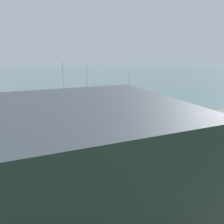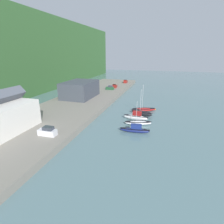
{
  "view_description": "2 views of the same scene",
  "coord_description": "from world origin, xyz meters",
  "px_view_note": "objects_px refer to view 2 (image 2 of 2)",
  "views": [
    {
      "loc": [
        15.31,
        38.07,
        11.2
      ],
      "look_at": [
        2.02,
        6.27,
        1.61
      ],
      "focal_mm": 35.0,
      "sensor_mm": 36.0,
      "label": 1
    },
    {
      "loc": [
        -51.7,
        -8.15,
        19.87
      ],
      "look_at": [
        -2.88,
        6.79,
        2.48
      ],
      "focal_mm": 28.0,
      "sensor_mm": 36.0,
      "label": 2
    }
  ],
  "objects_px": {
    "moored_boat_2": "(136,117)",
    "moored_boat_3": "(142,113)",
    "moored_boat_0": "(135,129)",
    "pickup_truck_1": "(125,82)",
    "mooring_buoy_0": "(155,109)",
    "parked_car_2": "(48,132)",
    "moored_boat_4": "(144,109)",
    "pickup_truck_0": "(115,86)",
    "moored_boat_1": "(138,123)",
    "parked_car_0": "(110,88)"
  },
  "relations": [
    {
      "from": "moored_boat_2",
      "to": "moored_boat_3",
      "type": "relative_size",
      "value": 0.9
    },
    {
      "from": "moored_boat_0",
      "to": "parked_car_0",
      "type": "distance_m",
      "value": 48.27
    },
    {
      "from": "moored_boat_2",
      "to": "moored_boat_3",
      "type": "height_order",
      "value": "moored_boat_3"
    },
    {
      "from": "moored_boat_1",
      "to": "moored_boat_3",
      "type": "xyz_separation_m",
      "value": [
        8.46,
        0.18,
        0.27
      ]
    },
    {
      "from": "parked_car_2",
      "to": "mooring_buoy_0",
      "type": "distance_m",
      "value": 38.89
    },
    {
      "from": "pickup_truck_1",
      "to": "mooring_buoy_0",
      "type": "xyz_separation_m",
      "value": [
        -46.28,
        -21.65,
        -2.24
      ]
    },
    {
      "from": "parked_car_2",
      "to": "pickup_truck_0",
      "type": "relative_size",
      "value": 0.88
    },
    {
      "from": "parked_car_2",
      "to": "pickup_truck_1",
      "type": "height_order",
      "value": "parked_car_2"
    },
    {
      "from": "pickup_truck_1",
      "to": "moored_boat_4",
      "type": "bearing_deg",
      "value": 107.6
    },
    {
      "from": "moored_boat_4",
      "to": "moored_boat_2",
      "type": "bearing_deg",
      "value": 154.13
    },
    {
      "from": "moored_boat_1",
      "to": "parked_car_2",
      "type": "xyz_separation_m",
      "value": [
        -16.36,
        18.5,
        1.99
      ]
    },
    {
      "from": "pickup_truck_1",
      "to": "moored_boat_0",
      "type": "bearing_deg",
      "value": 102.39
    },
    {
      "from": "pickup_truck_1",
      "to": "pickup_truck_0",
      "type": "bearing_deg",
      "value": 80.79
    },
    {
      "from": "moored_boat_3",
      "to": "moored_boat_4",
      "type": "distance_m",
      "value": 4.74
    },
    {
      "from": "moored_boat_1",
      "to": "pickup_truck_1",
      "type": "distance_m",
      "value": 64.24
    },
    {
      "from": "parked_car_0",
      "to": "moored_boat_2",
      "type": "bearing_deg",
      "value": -154.7
    },
    {
      "from": "pickup_truck_0",
      "to": "mooring_buoy_0",
      "type": "height_order",
      "value": "pickup_truck_0"
    },
    {
      "from": "parked_car_0",
      "to": "pickup_truck_1",
      "type": "xyz_separation_m",
      "value": [
        23.52,
        -2.86,
        -0.1
      ]
    },
    {
      "from": "moored_boat_1",
      "to": "pickup_truck_0",
      "type": "xyz_separation_m",
      "value": [
        44.03,
        19.91,
        1.89
      ]
    },
    {
      "from": "pickup_truck_1",
      "to": "moored_boat_2",
      "type": "bearing_deg",
      "value": 103.44
    },
    {
      "from": "moored_boat_1",
      "to": "moored_boat_2",
      "type": "relative_size",
      "value": 1.03
    },
    {
      "from": "moored_boat_2",
      "to": "parked_car_2",
      "type": "distance_m",
      "value": 26.42
    },
    {
      "from": "moored_boat_0",
      "to": "moored_boat_3",
      "type": "bearing_deg",
      "value": -3.59
    },
    {
      "from": "mooring_buoy_0",
      "to": "parked_car_0",
      "type": "bearing_deg",
      "value": 47.11
    },
    {
      "from": "moored_boat_3",
      "to": "mooring_buoy_0",
      "type": "bearing_deg",
      "value": -10.05
    },
    {
      "from": "pickup_truck_0",
      "to": "pickup_truck_1",
      "type": "xyz_separation_m",
      "value": [
        17.66,
        -2.07,
        0.0
      ]
    },
    {
      "from": "moored_boat_0",
      "to": "moored_boat_1",
      "type": "xyz_separation_m",
      "value": [
        5.4,
        0.01,
        -0.23
      ]
    },
    {
      "from": "parked_car_0",
      "to": "pickup_truck_1",
      "type": "height_order",
      "value": "parked_car_0"
    },
    {
      "from": "pickup_truck_0",
      "to": "mooring_buoy_0",
      "type": "bearing_deg",
      "value": 126.45
    },
    {
      "from": "moored_boat_0",
      "to": "moored_boat_4",
      "type": "xyz_separation_m",
      "value": [
        18.59,
        0.09,
        -0.23
      ]
    },
    {
      "from": "pickup_truck_1",
      "to": "parked_car_0",
      "type": "bearing_deg",
      "value": 80.56
    },
    {
      "from": "moored_boat_3",
      "to": "parked_car_2",
      "type": "distance_m",
      "value": 30.9
    },
    {
      "from": "parked_car_0",
      "to": "moored_boat_3",
      "type": "bearing_deg",
      "value": -149.43
    },
    {
      "from": "moored_boat_1",
      "to": "moored_boat_4",
      "type": "xyz_separation_m",
      "value": [
        13.19,
        0.08,
        -0.0
      ]
    },
    {
      "from": "moored_boat_0",
      "to": "mooring_buoy_0",
      "type": "xyz_separation_m",
      "value": [
        20.81,
        -3.8,
        -0.57
      ]
    },
    {
      "from": "moored_boat_0",
      "to": "moored_boat_3",
      "type": "distance_m",
      "value": 13.86
    },
    {
      "from": "moored_boat_3",
      "to": "moored_boat_4",
      "type": "relative_size",
      "value": 0.91
    },
    {
      "from": "moored_boat_3",
      "to": "moored_boat_4",
      "type": "xyz_separation_m",
      "value": [
        4.73,
        -0.1,
        -0.27
      ]
    },
    {
      "from": "parked_car_0",
      "to": "moored_boat_4",
      "type": "bearing_deg",
      "value": -144.53
    },
    {
      "from": "moored_boat_4",
      "to": "mooring_buoy_0",
      "type": "height_order",
      "value": "moored_boat_4"
    },
    {
      "from": "moored_boat_4",
      "to": "pickup_truck_0",
      "type": "relative_size",
      "value": 1.96
    },
    {
      "from": "moored_boat_1",
      "to": "moored_boat_3",
      "type": "height_order",
      "value": "moored_boat_3"
    },
    {
      "from": "moored_boat_2",
      "to": "parked_car_2",
      "type": "height_order",
      "value": "parked_car_2"
    },
    {
      "from": "moored_boat_0",
      "to": "moored_boat_4",
      "type": "bearing_deg",
      "value": -4.08
    },
    {
      "from": "moored_boat_3",
      "to": "pickup_truck_1",
      "type": "relative_size",
      "value": 1.8
    },
    {
      "from": "moored_boat_4",
      "to": "pickup_truck_0",
      "type": "height_order",
      "value": "moored_boat_4"
    },
    {
      "from": "parked_car_2",
      "to": "pickup_truck_1",
      "type": "distance_m",
      "value": 78.05
    },
    {
      "from": "moored_boat_1",
      "to": "mooring_buoy_0",
      "type": "height_order",
      "value": "moored_boat_1"
    },
    {
      "from": "moored_boat_0",
      "to": "parked_car_0",
      "type": "relative_size",
      "value": 1.86
    },
    {
      "from": "moored_boat_0",
      "to": "moored_boat_4",
      "type": "height_order",
      "value": "moored_boat_4"
    }
  ]
}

